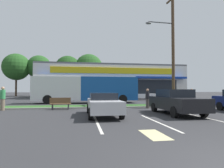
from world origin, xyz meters
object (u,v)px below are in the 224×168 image
utility_pole (172,45)px  car_3 (142,95)px  car_4 (103,104)px  bus_stop_bench (60,103)px  car_2 (176,101)px  pedestrian_near_bench (147,98)px  pedestrian_mid (3,98)px  pedestrian_by_pole (192,98)px  city_bus (86,88)px

utility_pole → car_3: 12.02m
car_4 → bus_stop_bench: bearing=-142.8°
car_2 → car_3: (3.21, 16.75, -0.06)m
car_3 → car_4: size_ratio=0.91×
car_2 → car_4: bearing=-90.1°
pedestrian_near_bench → pedestrian_mid: pedestrian_mid is taller
pedestrian_by_pole → pedestrian_mid: size_ratio=0.93×
pedestrian_near_bench → pedestrian_by_pole: pedestrian_by_pole is taller
bus_stop_bench → city_bus: bearing=-106.9°
utility_pole → car_2: bearing=-115.2°
city_bus → car_4: size_ratio=2.57×
car_4 → pedestrian_near_bench: size_ratio=2.81×
pedestrian_near_bench → pedestrian_by_pole: (4.27, 0.29, 0.01)m
bus_stop_bench → pedestrian_mid: bearing=-1.8°
utility_pole → pedestrian_near_bench: 6.50m
car_2 → pedestrian_mid: pedestrian_mid is taller
car_3 → pedestrian_mid: pedestrian_mid is taller
city_bus → pedestrian_near_bench: size_ratio=7.21×
bus_stop_bench → car_3: bearing=-130.2°
utility_pole → pedestrian_by_pole: utility_pole is taller
car_4 → pedestrian_mid: 8.25m
pedestrian_near_bench → pedestrian_mid: 11.42m
car_2 → pedestrian_by_pole: size_ratio=2.86×
car_2 → car_4: 4.71m
bus_stop_bench → pedestrian_mid: size_ratio=0.89×
utility_pole → bus_stop_bench: bearing=-168.8°
utility_pole → bus_stop_bench: (-10.47, -2.07, -5.53)m
city_bus → bus_stop_bench: (-2.15, -7.06, -1.26)m
bus_stop_bench → pedestrian_by_pole: 11.44m
car_2 → pedestrian_near_bench: pedestrian_near_bench is taller
utility_pole → pedestrian_by_pole: bearing=-61.6°
utility_pole → pedestrian_near_bench: (-3.31, -2.06, -5.20)m
city_bus → pedestrian_mid: 9.47m
car_3 → pedestrian_mid: 19.77m
car_2 → car_4: size_ratio=1.03×
bus_stop_bench → pedestrian_mid: pedestrian_mid is taller
car_3 → bus_stop_bench: bearing=-130.2°
city_bus → bus_stop_bench: city_bus is taller
pedestrian_mid → pedestrian_by_pole: bearing=61.5°
city_bus → car_4: city_bus is taller
bus_stop_bench → pedestrian_by_pole: (11.43, 0.30, 0.34)m
pedestrian_by_pole → pedestrian_mid: 15.69m
utility_pole → bus_stop_bench: utility_pole is taller
city_bus → pedestrian_by_pole: bearing=145.1°
city_bus → car_4: (0.80, -10.94, -1.04)m
utility_pole → pedestrian_by_pole: size_ratio=6.79×
pedestrian_near_bench → pedestrian_by_pole: bearing=-162.6°
utility_pole → pedestrian_mid: (-14.73, -1.94, -5.13)m
car_3 → pedestrian_near_bench: 13.37m
utility_pole → pedestrian_near_bench: size_ratio=6.85×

